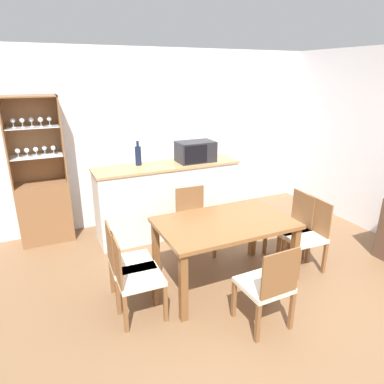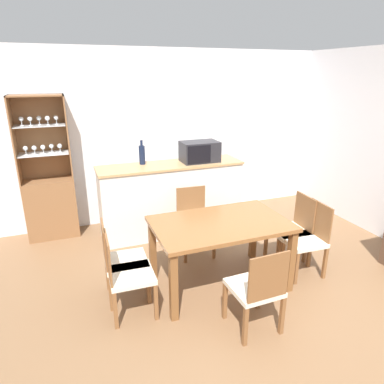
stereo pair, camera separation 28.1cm
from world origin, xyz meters
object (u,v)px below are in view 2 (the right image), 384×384
at_px(dining_chair_head_far, 194,222).
at_px(microwave, 200,152).
at_px(dining_table, 220,231).
at_px(dining_chair_side_left_near, 127,274).
at_px(display_cabinet, 50,197).
at_px(dining_chair_head_near, 257,289).
at_px(wine_bottle, 142,154).
at_px(dining_chair_side_left_far, 122,261).
at_px(dining_chair_side_right_far, 292,230).
at_px(dining_chair_side_right_near, 306,239).

xyz_separation_m(dining_chair_head_far, microwave, (0.34, 0.67, 0.74)).
bearing_deg(dining_table, dining_chair_side_left_near, -172.73).
relative_size(display_cabinet, microwave, 3.76).
bearing_deg(dining_chair_head_near, dining_chair_head_far, 88.49).
bearing_deg(wine_bottle, dining_chair_side_left_far, -111.71).
bearing_deg(microwave, dining_chair_side_left_near, -131.07).
xyz_separation_m(dining_chair_side_left_near, dining_chair_side_right_far, (2.04, 0.26, 0.00)).
relative_size(dining_chair_side_right_near, dining_chair_side_right_far, 1.00).
distance_m(dining_table, dining_chair_side_right_near, 1.05).
relative_size(dining_table, microwave, 2.71).
distance_m(dining_chair_side_left_far, dining_chair_side_left_near, 0.26).
distance_m(dining_table, dining_chair_head_near, 0.79).
distance_m(dining_chair_side_left_near, wine_bottle, 1.94).
distance_m(dining_chair_side_left_far, wine_bottle, 1.71).
relative_size(dining_chair_side_right_near, dining_chair_head_far, 1.00).
xyz_separation_m(dining_chair_head_far, dining_chair_head_near, (-0.00, -1.52, 0.00)).
bearing_deg(dining_chair_side_left_near, dining_table, 99.33).
bearing_deg(dining_chair_side_right_far, dining_table, 100.18).
xyz_separation_m(dining_chair_side_right_near, dining_chair_side_left_near, (-2.04, 0.00, 0.00)).
distance_m(dining_table, wine_bottle, 1.71).
bearing_deg(dining_chair_side_left_near, dining_chair_side_left_far, -177.94).
xyz_separation_m(dining_chair_side_right_far, dining_chair_head_far, (-1.02, 0.63, 0.00)).
distance_m(dining_table, microwave, 1.56).
distance_m(dining_chair_head_near, microwave, 2.34).
relative_size(dining_chair_head_near, microwave, 1.62).
relative_size(dining_chair_side_left_near, dining_chair_side_right_far, 1.00).
height_order(dining_chair_side_left_far, wine_bottle, wine_bottle).
relative_size(dining_chair_side_right_near, dining_chair_head_near, 1.00).
xyz_separation_m(display_cabinet, dining_chair_head_far, (1.69, -1.17, -0.16)).
bearing_deg(display_cabinet, wine_bottle, -16.00).
bearing_deg(dining_chair_side_left_near, microwave, 140.99).
bearing_deg(dining_chair_head_near, dining_chair_side_left_near, 146.94).
bearing_deg(dining_chair_side_right_far, microwave, 30.49).
distance_m(display_cabinet, dining_chair_side_left_near, 2.17).
bearing_deg(dining_chair_head_far, dining_chair_side_left_far, 35.38).
height_order(dining_chair_side_right_far, microwave, microwave).
relative_size(dining_table, wine_bottle, 4.24).
bearing_deg(dining_chair_head_far, display_cabinet, -30.65).
height_order(dining_chair_side_right_far, dining_chair_head_near, same).
bearing_deg(dining_table, dining_chair_side_left_far, 172.52).
relative_size(dining_chair_side_left_far, dining_chair_side_right_near, 1.00).
height_order(display_cabinet, dining_chair_head_far, display_cabinet).
relative_size(dining_chair_side_right_near, wine_bottle, 2.53).
xyz_separation_m(dining_chair_head_near, microwave, (0.34, 2.19, 0.74)).
distance_m(display_cabinet, microwave, 2.17).
bearing_deg(dining_chair_head_near, microwave, 79.74).
xyz_separation_m(dining_chair_side_right_near, dining_chair_side_right_far, (0.00, 0.26, 0.00)).
distance_m(dining_table, dining_chair_side_left_near, 1.05).
height_order(display_cabinet, dining_chair_side_left_near, display_cabinet).
height_order(dining_chair_side_left_far, dining_chair_side_right_far, same).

